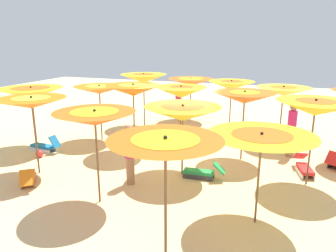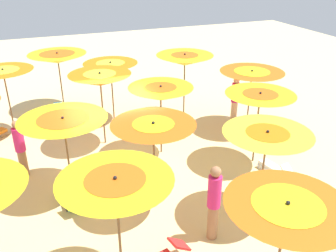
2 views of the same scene
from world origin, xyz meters
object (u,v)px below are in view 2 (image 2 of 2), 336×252
object	(u,v)px
lounger_1	(70,197)
beachgoer_1	(20,147)
beach_umbrella_5	(161,93)
beach_ball	(44,115)
beach_umbrella_7	(3,74)
beach_umbrella_6	(100,80)
beach_umbrella_8	(267,139)
beach_umbrella_4	(260,100)
beach_umbrella_13	(116,188)
beach_umbrella_12	(286,213)
beachgoer_0	(214,201)
beach_umbrella_1	(185,60)
beach_umbrella_10	(64,126)
beach_umbrella_9	(153,131)
lounger_0	(59,109)
beachgoer_2	(235,99)
lounger_4	(274,168)
beach_umbrella_3	(58,58)
beach_umbrella_0	(252,76)
beach_umbrella_2	(111,67)

from	to	relation	value
lounger_1	beachgoer_1	size ratio (longest dim) A/B	0.71
beach_umbrella_5	beach_ball	xyz separation A→B (m)	(4.16, 3.38, -1.91)
beach_umbrella_5	beach_umbrella_7	bearing A→B (deg)	54.45
beach_umbrella_6	beach_umbrella_8	bearing A→B (deg)	-151.16
beach_umbrella_4	beach_umbrella_13	bearing A→B (deg)	121.08
beach_umbrella_8	beach_umbrella_12	size ratio (longest dim) A/B	0.93
beach_umbrella_12	lounger_1	bearing A→B (deg)	33.10
beach_umbrella_7	beachgoer_0	size ratio (longest dim) A/B	1.28
beach_umbrella_1	beach_umbrella_10	bearing A→B (deg)	125.05
beach_umbrella_8	beach_umbrella_9	size ratio (longest dim) A/B	0.97
beach_umbrella_4	beach_umbrella_5	xyz separation A→B (m)	(1.57, 2.50, -0.02)
lounger_0	beachgoer_2	xyz separation A→B (m)	(-3.20, -6.21, 0.74)
beach_umbrella_13	lounger_4	xyz separation A→B (m)	(2.18, -5.18, -2.04)
beach_umbrella_3	beachgoer_1	xyz separation A→B (m)	(-4.83, 1.69, -1.21)
beach_umbrella_9	beachgoer_0	size ratio (longest dim) A/B	1.27
beach_umbrella_12	beach_umbrella_4	bearing A→B (deg)	-29.74
beach_umbrella_3	beachgoer_2	bearing A→B (deg)	-122.60
beach_umbrella_0	beach_umbrella_7	world-z (taller)	beach_umbrella_7
beach_umbrella_4	beach_umbrella_10	bearing A→B (deg)	84.15
beachgoer_2	beach_umbrella_13	bearing A→B (deg)	53.90
beach_umbrella_0	beach_umbrella_6	xyz separation A→B (m)	(0.66, 5.23, 0.29)
beach_umbrella_7	lounger_1	world-z (taller)	beach_umbrella_7
beach_umbrella_3	beach_umbrella_4	xyz separation A→B (m)	(-6.58, -5.03, -0.06)
beach_umbrella_1	beachgoer_2	world-z (taller)	beach_umbrella_1
beach_umbrella_6	beach_umbrella_2	bearing A→B (deg)	-22.16
beach_umbrella_8	beach_umbrella_10	size ratio (longest dim) A/B	1.02
lounger_0	beach_ball	world-z (taller)	lounger_0
beach_umbrella_3	beach_umbrella_7	distance (m)	2.66
beach_umbrella_9	beachgoer_2	size ratio (longest dim) A/B	1.35
beach_umbrella_6	lounger_0	world-z (taller)	beach_umbrella_6
lounger_1	beachgoer_1	bearing A→B (deg)	26.37
beach_umbrella_2	lounger_1	size ratio (longest dim) A/B	1.84
beach_umbrella_8	beach_umbrella_3	bearing A→B (deg)	23.09
beach_umbrella_1	beach_umbrella_7	bearing A→B (deg)	82.83
beach_ball	beach_umbrella_8	bearing A→B (deg)	-149.96
lounger_0	beach_umbrella_9	bearing A→B (deg)	-162.36
beach_umbrella_3	beach_umbrella_8	size ratio (longest dim) A/B	1.02
beach_umbrella_2	beach_umbrella_9	distance (m)	5.74
beach_umbrella_12	beach_umbrella_8	bearing A→B (deg)	-29.15
beach_umbrella_1	beachgoer_0	size ratio (longest dim) A/B	1.34
beach_umbrella_5	beachgoer_1	size ratio (longest dim) A/B	1.32
beach_umbrella_7	beach_umbrella_10	size ratio (longest dim) A/B	1.07
beach_umbrella_0	beach_ball	world-z (taller)	beach_umbrella_0
beach_umbrella_3	beach_ball	bearing A→B (deg)	135.04
beach_umbrella_4	beach_umbrella_5	bearing A→B (deg)	57.82
beach_umbrella_5	beach_umbrella_8	bearing A→B (deg)	-162.23
beach_umbrella_10	lounger_0	xyz separation A→B (m)	(5.41, -0.23, -1.71)
beach_umbrella_13	beach_umbrella_8	bearing A→B (deg)	-77.50
beach_ball	beach_umbrella_13	bearing A→B (deg)	-174.40
beach_umbrella_5	lounger_0	world-z (taller)	beach_umbrella_5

